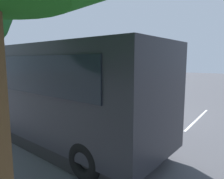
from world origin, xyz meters
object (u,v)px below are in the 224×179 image
object	(u,v)px
parked_motorcycle_silver	(126,119)
traffic_cone	(155,99)
spectator_left	(88,97)
stunt_motorcycle	(121,85)
tour_bus	(45,92)
spectator_far_left	(104,98)
spectator_centre	(77,94)

from	to	relation	value
parked_motorcycle_silver	traffic_cone	xyz separation A→B (m)	(1.32, -5.71, -0.18)
spectator_left	stunt_motorcycle	distance (m)	5.77
tour_bus	spectator_left	distance (m)	2.70
parked_motorcycle_silver	traffic_cone	distance (m)	5.86
stunt_motorcycle	traffic_cone	xyz separation A→B (m)	(-2.81, 0.25, -0.70)
spectator_far_left	traffic_cone	size ratio (longest dim) A/B	2.86
spectator_far_left	traffic_cone	xyz separation A→B (m)	(-0.23, -5.12, -0.77)
spectator_left	spectator_centre	size ratio (longest dim) A/B	1.01
spectator_centre	tour_bus	bearing A→B (deg)	114.63
spectator_far_left	spectator_left	xyz separation A→B (m)	(0.86, 0.14, -0.01)
spectator_centre	spectator_far_left	bearing A→B (deg)	177.49
spectator_left	traffic_cone	size ratio (longest dim) A/B	2.84
spectator_far_left	parked_motorcycle_silver	bearing A→B (deg)	159.23
spectator_centre	parked_motorcycle_silver	size ratio (longest dim) A/B	0.86
stunt_motorcycle	parked_motorcycle_silver	bearing A→B (deg)	124.70
tour_bus	spectator_far_left	size ratio (longest dim) A/B	5.19
spectator_centre	stunt_motorcycle	distance (m)	5.34
parked_motorcycle_silver	spectator_centre	bearing A→B (deg)	-11.22
spectator_left	stunt_motorcycle	bearing A→B (deg)	-72.75
spectator_left	stunt_motorcycle	size ratio (longest dim) A/B	0.88
spectator_centre	traffic_cone	xyz separation A→B (m)	(-2.05, -5.04, -0.76)
spectator_far_left	parked_motorcycle_silver	distance (m)	1.76
tour_bus	traffic_cone	xyz separation A→B (m)	(-0.75, -7.88, -1.34)
spectator_left	tour_bus	bearing A→B (deg)	97.51
tour_bus	spectator_centre	world-z (taller)	tour_bus
spectator_centre	stunt_motorcycle	xyz separation A→B (m)	(0.76, -5.29, -0.06)
parked_motorcycle_silver	spectator_left	bearing A→B (deg)	-10.52
stunt_motorcycle	traffic_cone	distance (m)	2.90
spectator_far_left	stunt_motorcycle	xyz separation A→B (m)	(2.57, -5.37, -0.07)
spectator_centre	parked_motorcycle_silver	distance (m)	3.48
tour_bus	traffic_cone	bearing A→B (deg)	-95.45
spectator_left	spectator_centre	bearing A→B (deg)	-12.97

